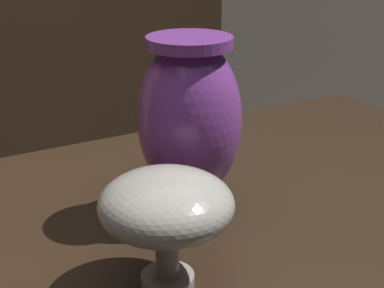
% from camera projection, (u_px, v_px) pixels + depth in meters
% --- Properties ---
extents(vase_centerpiece, '(0.15, 0.15, 0.26)m').
position_uv_depth(vase_centerpiece, '(190.00, 120.00, 0.83)').
color(vase_centerpiece, '#7A388E').
rests_on(vase_centerpiece, display_plinth).
extents(vase_tall_behind, '(0.16, 0.16, 0.15)m').
position_uv_depth(vase_tall_behind, '(166.00, 208.00, 0.66)').
color(vase_tall_behind, gray).
rests_on(vase_tall_behind, display_plinth).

